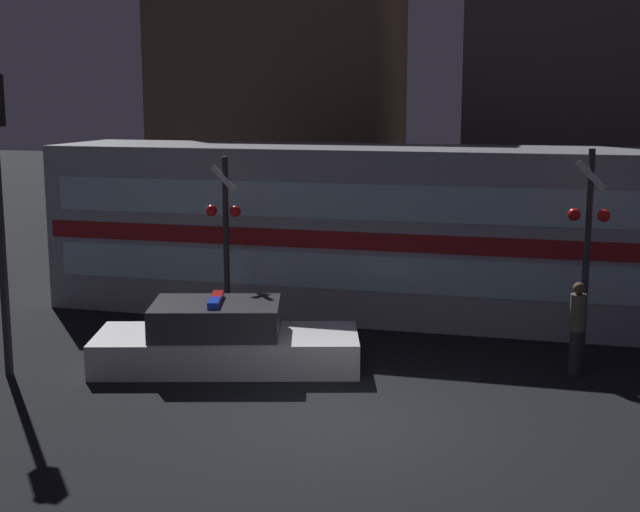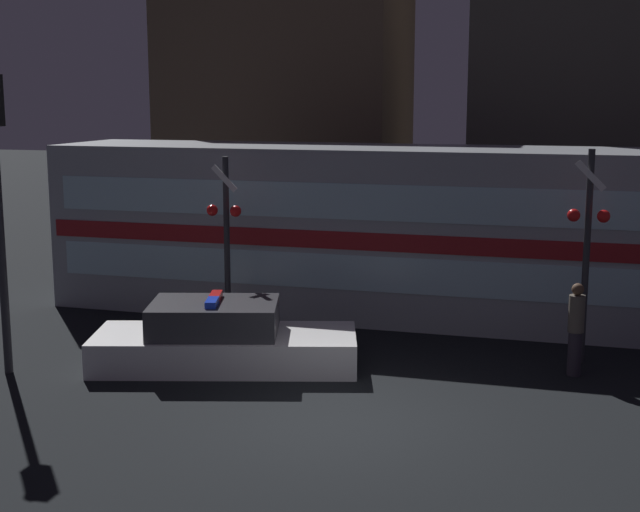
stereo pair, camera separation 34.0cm
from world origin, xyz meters
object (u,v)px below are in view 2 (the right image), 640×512
Objects in this scene: police_car at (222,341)px; pedestrian at (576,328)px; crossing_signal_near at (587,244)px; train at (397,232)px.

pedestrian is at bearing -4.30° from police_car.
pedestrian is at bearing -98.76° from crossing_signal_near.
crossing_signal_near reaches higher than pedestrian.
crossing_signal_near is (6.50, 2.09, 1.81)m from police_car.
train reaches higher than police_car.
police_car is 1.28× the size of crossing_signal_near.
train is 5.63m from police_car.
crossing_signal_near is at bearing 2.37° from police_car.
police_car is 6.51m from pedestrian.
train is 3.11× the size of police_car.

